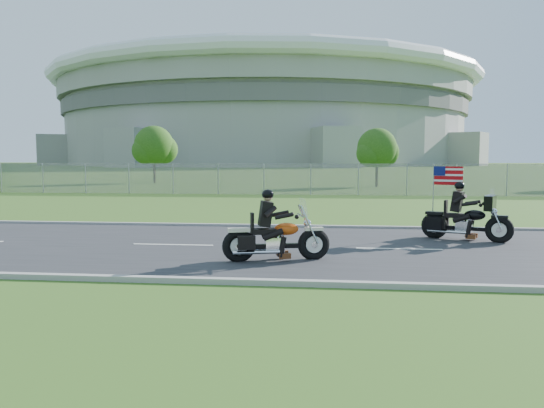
# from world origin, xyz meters

# --- Properties ---
(ground) EXTENTS (420.00, 420.00, 0.00)m
(ground) POSITION_xyz_m (0.00, 0.00, 0.00)
(ground) COLOR #34541A
(ground) RESTS_ON ground
(road) EXTENTS (120.00, 8.00, 0.04)m
(road) POSITION_xyz_m (0.00, 0.00, 0.02)
(road) COLOR #28282B
(road) RESTS_ON ground
(curb_north) EXTENTS (120.00, 0.18, 0.12)m
(curb_north) POSITION_xyz_m (0.00, 4.05, 0.05)
(curb_north) COLOR #9E9B93
(curb_north) RESTS_ON ground
(curb_south) EXTENTS (120.00, 0.18, 0.12)m
(curb_south) POSITION_xyz_m (0.00, -4.05, 0.05)
(curb_south) COLOR #9E9B93
(curb_south) RESTS_ON ground
(fence) EXTENTS (60.00, 0.03, 2.00)m
(fence) POSITION_xyz_m (-5.00, 20.00, 1.00)
(fence) COLOR gray
(fence) RESTS_ON ground
(stadium) EXTENTS (140.40, 140.40, 29.20)m
(stadium) POSITION_xyz_m (-20.00, 170.00, 15.58)
(stadium) COLOR #A3A099
(stadium) RESTS_ON ground
(tree_fence_near) EXTENTS (3.52, 3.28, 4.75)m
(tree_fence_near) POSITION_xyz_m (6.04, 30.04, 2.97)
(tree_fence_near) COLOR #382316
(tree_fence_near) RESTS_ON ground
(tree_fence_mid) EXTENTS (3.96, 3.69, 5.30)m
(tree_fence_mid) POSITION_xyz_m (-13.95, 34.04, 3.30)
(tree_fence_mid) COLOR #382316
(tree_fence_mid) RESTS_ON ground
(motorcycle_lead) EXTENTS (2.47, 1.03, 1.69)m
(motorcycle_lead) POSITION_xyz_m (0.96, -1.83, 0.53)
(motorcycle_lead) COLOR black
(motorcycle_lead) RESTS_ON ground
(motorcycle_follow) EXTENTS (2.40, 1.34, 2.12)m
(motorcycle_follow) POSITION_xyz_m (6.07, 1.73, 0.58)
(motorcycle_follow) COLOR black
(motorcycle_follow) RESTS_ON ground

